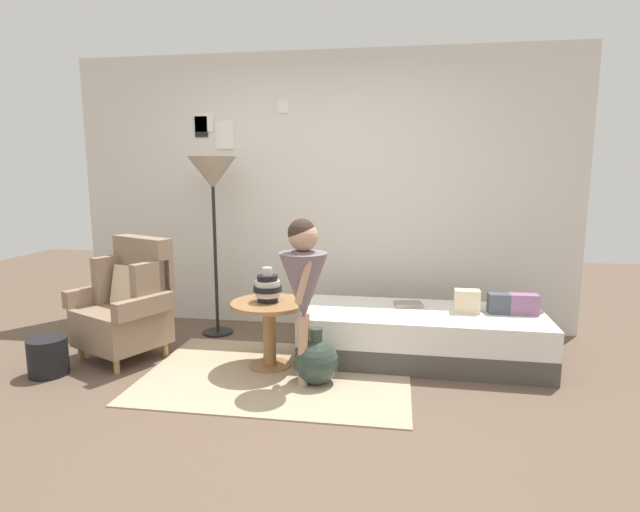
{
  "coord_description": "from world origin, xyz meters",
  "views": [
    {
      "loc": [
        0.74,
        -2.86,
        1.49
      ],
      "look_at": [
        0.15,
        0.95,
        0.85
      ],
      "focal_mm": 28.21,
      "sensor_mm": 36.0,
      "label": 1
    }
  ],
  "objects_px": {
    "armchair": "(128,304)",
    "side_table": "(269,320)",
    "person_child": "(303,279)",
    "demijohn_near": "(316,361)",
    "floor_lamp": "(213,180)",
    "book_on_daybed": "(408,304)",
    "magazine_basket": "(48,357)",
    "vase_striped": "(268,288)",
    "daybed": "(422,335)"
  },
  "relations": [
    {
      "from": "armchair",
      "to": "side_table",
      "type": "bearing_deg",
      "value": -3.06
    },
    {
      "from": "person_child",
      "to": "demijohn_near",
      "type": "distance_m",
      "value": 0.6
    },
    {
      "from": "demijohn_near",
      "to": "side_table",
      "type": "bearing_deg",
      "value": 148.68
    },
    {
      "from": "armchair",
      "to": "person_child",
      "type": "bearing_deg",
      "value": -12.28
    },
    {
      "from": "floor_lamp",
      "to": "book_on_daybed",
      "type": "distance_m",
      "value": 2.04
    },
    {
      "from": "floor_lamp",
      "to": "person_child",
      "type": "height_order",
      "value": "floor_lamp"
    },
    {
      "from": "person_child",
      "to": "magazine_basket",
      "type": "height_order",
      "value": "person_child"
    },
    {
      "from": "side_table",
      "to": "book_on_daybed",
      "type": "height_order",
      "value": "side_table"
    },
    {
      "from": "person_child",
      "to": "demijohn_near",
      "type": "xyz_separation_m",
      "value": [
        0.09,
        0.02,
        -0.6
      ]
    },
    {
      "from": "demijohn_near",
      "to": "magazine_basket",
      "type": "relative_size",
      "value": 1.46
    },
    {
      "from": "demijohn_near",
      "to": "person_child",
      "type": "bearing_deg",
      "value": -167.67
    },
    {
      "from": "side_table",
      "to": "vase_striped",
      "type": "distance_m",
      "value": 0.25
    },
    {
      "from": "side_table",
      "to": "vase_striped",
      "type": "relative_size",
      "value": 2.21
    },
    {
      "from": "vase_striped",
      "to": "demijohn_near",
      "type": "bearing_deg",
      "value": -31.89
    },
    {
      "from": "floor_lamp",
      "to": "person_child",
      "type": "xyz_separation_m",
      "value": [
        1.01,
        -1.0,
        -0.67
      ]
    },
    {
      "from": "armchair",
      "to": "side_table",
      "type": "relative_size",
      "value": 1.66
    },
    {
      "from": "vase_striped",
      "to": "magazine_basket",
      "type": "xyz_separation_m",
      "value": [
        -1.58,
        -0.41,
        -0.49
      ]
    },
    {
      "from": "daybed",
      "to": "magazine_basket",
      "type": "distance_m",
      "value": 2.86
    },
    {
      "from": "person_child",
      "to": "daybed",
      "type": "bearing_deg",
      "value": 36.03
    },
    {
      "from": "magazine_basket",
      "to": "book_on_daybed",
      "type": "bearing_deg",
      "value": 18.62
    },
    {
      "from": "vase_striped",
      "to": "daybed",
      "type": "bearing_deg",
      "value": 16.0
    },
    {
      "from": "demijohn_near",
      "to": "vase_striped",
      "type": "bearing_deg",
      "value": 148.11
    },
    {
      "from": "armchair",
      "to": "side_table",
      "type": "xyz_separation_m",
      "value": [
        1.19,
        -0.06,
        -0.06
      ]
    },
    {
      "from": "daybed",
      "to": "floor_lamp",
      "type": "distance_m",
      "value": 2.26
    },
    {
      "from": "armchair",
      "to": "person_child",
      "type": "relative_size",
      "value": 0.82
    },
    {
      "from": "vase_striped",
      "to": "demijohn_near",
      "type": "height_order",
      "value": "vase_striped"
    },
    {
      "from": "book_on_daybed",
      "to": "floor_lamp",
      "type": "bearing_deg",
      "value": 172.06
    },
    {
      "from": "daybed",
      "to": "floor_lamp",
      "type": "bearing_deg",
      "value": 168.25
    },
    {
      "from": "armchair",
      "to": "magazine_basket",
      "type": "xyz_separation_m",
      "value": [
        -0.4,
        -0.46,
        -0.3
      ]
    },
    {
      "from": "floor_lamp",
      "to": "vase_striped",
      "type": "bearing_deg",
      "value": -46.72
    },
    {
      "from": "book_on_daybed",
      "to": "demijohn_near",
      "type": "height_order",
      "value": "book_on_daybed"
    },
    {
      "from": "armchair",
      "to": "book_on_daybed",
      "type": "xyz_separation_m",
      "value": [
        2.25,
        0.43,
        -0.02
      ]
    },
    {
      "from": "daybed",
      "to": "side_table",
      "type": "distance_m",
      "value": 1.23
    },
    {
      "from": "vase_striped",
      "to": "book_on_daybed",
      "type": "distance_m",
      "value": 1.19
    },
    {
      "from": "floor_lamp",
      "to": "book_on_daybed",
      "type": "height_order",
      "value": "floor_lamp"
    },
    {
      "from": "daybed",
      "to": "side_table",
      "type": "xyz_separation_m",
      "value": [
        -1.17,
        -0.35,
        0.18
      ]
    },
    {
      "from": "floor_lamp",
      "to": "demijohn_near",
      "type": "height_order",
      "value": "floor_lamp"
    },
    {
      "from": "person_child",
      "to": "armchair",
      "type": "bearing_deg",
      "value": 167.72
    },
    {
      "from": "person_child",
      "to": "vase_striped",
      "type": "bearing_deg",
      "value": 139.96
    },
    {
      "from": "daybed",
      "to": "vase_striped",
      "type": "bearing_deg",
      "value": -164.0
    },
    {
      "from": "book_on_daybed",
      "to": "demijohn_near",
      "type": "xyz_separation_m",
      "value": [
        -0.65,
        -0.74,
        -0.25
      ]
    },
    {
      "from": "side_table",
      "to": "book_on_daybed",
      "type": "distance_m",
      "value": 1.17
    },
    {
      "from": "armchair",
      "to": "demijohn_near",
      "type": "distance_m",
      "value": 1.65
    },
    {
      "from": "armchair",
      "to": "vase_striped",
      "type": "bearing_deg",
      "value": -2.46
    },
    {
      "from": "book_on_daybed",
      "to": "magazine_basket",
      "type": "xyz_separation_m",
      "value": [
        -2.65,
        -0.89,
        -0.28
      ]
    },
    {
      "from": "vase_striped",
      "to": "book_on_daybed",
      "type": "relative_size",
      "value": 1.2
    },
    {
      "from": "side_table",
      "to": "floor_lamp",
      "type": "bearing_deg",
      "value": 133.28
    },
    {
      "from": "armchair",
      "to": "book_on_daybed",
      "type": "height_order",
      "value": "armchair"
    },
    {
      "from": "armchair",
      "to": "daybed",
      "type": "bearing_deg",
      "value": 6.94
    },
    {
      "from": "daybed",
      "to": "person_child",
      "type": "height_order",
      "value": "person_child"
    }
  ]
}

